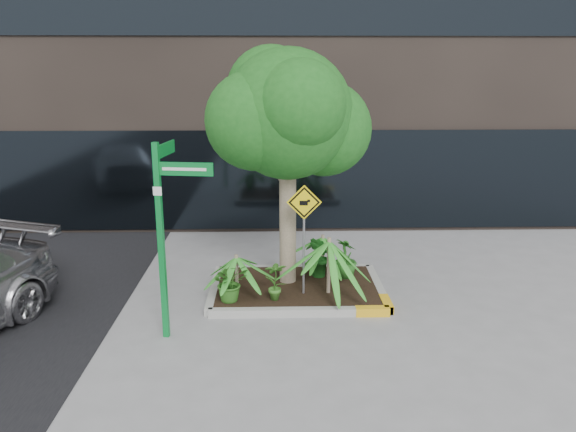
{
  "coord_description": "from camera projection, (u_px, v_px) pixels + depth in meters",
  "views": [
    {
      "loc": [
        -0.23,
        -9.91,
        4.26
      ],
      "look_at": [
        0.03,
        0.2,
        1.57
      ],
      "focal_mm": 35.0,
      "sensor_mm": 36.0,
      "label": 1
    }
  ],
  "objects": [
    {
      "name": "tree",
      "position": [
        288.0,
        114.0,
        10.33
      ],
      "size": [
        3.12,
        2.77,
        4.68
      ],
      "color": "tan",
      "rests_on": "ground"
    },
    {
      "name": "shrub_a",
      "position": [
        230.0,
        282.0,
        10.12
      ],
      "size": [
        0.83,
        0.83,
        0.71
      ],
      "primitive_type": "imported",
      "rotation": [
        0.0,
        0.0,
        0.39
      ],
      "color": "#29611B",
      "rests_on": "planter"
    },
    {
      "name": "street_sign_post",
      "position": [
        165.0,
        220.0,
        8.72
      ],
      "size": [
        0.93,
        1.0,
        3.18
      ],
      "rotation": [
        0.0,
        0.0,
        -0.14
      ],
      "color": "#0C8432",
      "rests_on": "ground"
    },
    {
      "name": "palm_left",
      "position": [
        236.0,
        257.0,
        10.39
      ],
      "size": [
        0.84,
        0.84,
        0.93
      ],
      "color": "tan",
      "rests_on": "ground"
    },
    {
      "name": "palm_front",
      "position": [
        329.0,
        241.0,
        10.3
      ],
      "size": [
        1.22,
        1.22,
        1.35
      ],
      "color": "tan",
      "rests_on": "ground"
    },
    {
      "name": "shrub_c",
      "position": [
        275.0,
        280.0,
        10.15
      ],
      "size": [
        0.45,
        0.45,
        0.75
      ],
      "primitive_type": "imported",
      "rotation": [
        0.0,
        0.0,
        3.28
      ],
      "color": "#377624",
      "rests_on": "planter"
    },
    {
      "name": "shrub_b",
      "position": [
        346.0,
        258.0,
        11.26
      ],
      "size": [
        0.63,
        0.63,
        0.8
      ],
      "primitive_type": "imported",
      "rotation": [
        0.0,
        0.0,
        2.23
      ],
      "color": "#235F1C",
      "rests_on": "planter"
    },
    {
      "name": "ground",
      "position": [
        287.0,
        298.0,
        10.67
      ],
      "size": [
        80.0,
        80.0,
        0.0
      ],
      "primitive_type": "plane",
      "color": "gray",
      "rests_on": "ground"
    },
    {
      "name": "cattle_sign",
      "position": [
        304.0,
        221.0,
        10.17
      ],
      "size": [
        0.64,
        0.08,
        2.08
      ],
      "rotation": [
        0.0,
        0.0,
        -0.01
      ],
      "color": "slate",
      "rests_on": "ground"
    },
    {
      "name": "palm_back",
      "position": [
        323.0,
        237.0,
        11.36
      ],
      "size": [
        0.93,
        0.93,
        1.03
      ],
      "color": "tan",
      "rests_on": "ground"
    },
    {
      "name": "shrub_d",
      "position": [
        320.0,
        257.0,
        11.22
      ],
      "size": [
        0.6,
        0.6,
        0.86
      ],
      "primitive_type": "imported",
      "rotation": [
        0.0,
        0.0,
        5.03
      ],
      "color": "#195719",
      "rests_on": "planter"
    },
    {
      "name": "planter",
      "position": [
        298.0,
        288.0,
        10.92
      ],
      "size": [
        3.35,
        2.36,
        0.15
      ],
      "color": "#9E9E99",
      "rests_on": "ground"
    }
  ]
}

